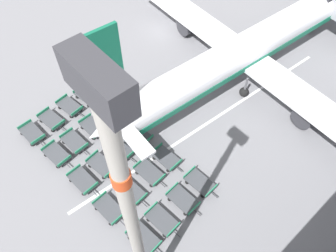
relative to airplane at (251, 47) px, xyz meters
name	(u,v)px	position (x,y,z in m)	size (l,w,h in m)	color
ground_plane	(164,30)	(-11.79, -2.17, -3.30)	(500.00, 500.00, 0.00)	gray
airplane	(251,47)	(0.00, 0.00, 0.00)	(35.00, 40.54, 13.38)	white
baggage_dolly_row_near_col_a	(32,133)	(-7.58, -22.95, -2.83)	(3.39, 1.78, 0.92)	#424449
baggage_dolly_row_near_col_b	(57,155)	(-3.84, -22.37, -2.83)	(3.42, 1.87, 0.92)	#424449
baggage_dolly_row_near_col_c	(83,181)	(0.07, -22.01, -2.83)	(3.40, 1.80, 0.92)	#424449
baggage_dolly_row_near_col_d	(109,209)	(3.80, -21.77, -2.83)	(3.40, 1.80, 0.92)	#424449
baggage_dolly_row_near_col_e	(144,238)	(7.59, -21.14, -2.83)	(3.42, 1.85, 0.92)	#424449
baggage_dolly_row_mid_a_col_a	(51,120)	(-7.83, -20.70, -2.83)	(3.43, 1.91, 0.92)	#424449
baggage_dolly_row_mid_a_col_b	(74,142)	(-3.97, -20.38, -2.83)	(3.40, 1.79, 0.92)	#424449
baggage_dolly_row_mid_a_col_c	(102,165)	(-0.12, -19.86, -2.83)	(3.43, 1.92, 0.92)	#424449
baggage_dolly_row_mid_a_col_d	(131,191)	(3.72, -19.45, -2.83)	(3.41, 1.84, 0.92)	#424449
baggage_dolly_row_mid_a_col_e	(162,220)	(7.44, -19.08, -2.83)	(3.41, 1.83, 0.92)	#424449
baggage_dolly_row_mid_b_col_a	(70,106)	(-8.16, -18.38, -2.83)	(3.43, 1.92, 0.92)	#424449
baggage_dolly_row_mid_b_col_b	(93,127)	(-4.30, -18.08, -2.83)	(3.39, 1.76, 0.92)	#424449
baggage_dolly_row_mid_b_col_c	(120,150)	(-0.38, -17.64, -2.83)	(3.43, 1.89, 0.92)	#424449
baggage_dolly_row_mid_b_col_d	(149,173)	(3.35, -17.08, -2.83)	(3.41, 1.82, 0.92)	#424449
baggage_dolly_row_mid_b_col_e	(183,200)	(7.25, -16.59, -2.83)	(3.40, 1.81, 0.92)	#424449
baggage_dolly_row_far_col_a	(87,96)	(-8.23, -16.21, -2.83)	(3.43, 1.92, 0.92)	#424449
baggage_dolly_row_far_col_b	(110,114)	(-4.60, -15.83, -2.83)	(3.43, 1.91, 0.92)	#424449
baggage_dolly_row_far_col_c	(138,135)	(-0.59, -15.24, -2.83)	(3.43, 1.91, 0.92)	#424449
baggage_dolly_row_far_col_d	(166,158)	(3.20, -14.95, -2.83)	(3.40, 1.79, 0.92)	#424449
baggage_dolly_row_far_col_e	(200,183)	(7.07, -14.36, -2.83)	(3.40, 1.79, 0.92)	#424449
apron_light_mast	(134,231)	(10.57, -23.14, 9.19)	(2.00, 0.70, 22.11)	#ADA89E
stand_guidance_stripe	(210,122)	(2.66, -8.53, -3.30)	(2.33, 32.14, 0.01)	white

